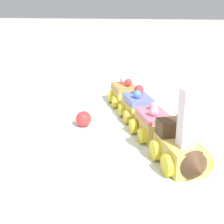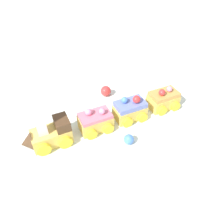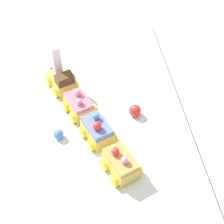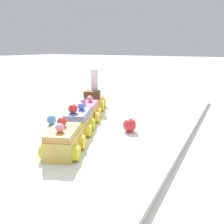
% 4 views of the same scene
% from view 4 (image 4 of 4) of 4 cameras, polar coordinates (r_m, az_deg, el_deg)
% --- Properties ---
extents(ground_plane, '(10.00, 10.00, 0.00)m').
position_cam_4_polar(ground_plane, '(0.55, -4.32, -4.14)').
color(ground_plane, beige).
extents(display_board, '(0.81, 0.44, 0.01)m').
position_cam_4_polar(display_board, '(0.54, -4.33, -3.55)').
color(display_board, silver).
rests_on(display_board, ground_plane).
extents(cake_train_locomotive, '(0.12, 0.09, 0.12)m').
position_cam_4_polar(cake_train_locomotive, '(0.67, -4.61, 3.42)').
color(cake_train_locomotive, '#E0BC56').
rests_on(cake_train_locomotive, display_board).
extents(cake_car_strawberry, '(0.09, 0.09, 0.06)m').
position_cam_4_polar(cake_car_strawberry, '(0.57, -6.57, 0.22)').
color(cake_car_strawberry, '#E0BC56').
rests_on(cake_car_strawberry, display_board).
extents(cake_car_blueberry, '(0.09, 0.09, 0.07)m').
position_cam_4_polar(cake_car_blueberry, '(0.48, -8.90, -2.59)').
color(cake_car_blueberry, '#E0BC56').
rests_on(cake_car_blueberry, display_board).
extents(cake_car_caramel, '(0.09, 0.09, 0.06)m').
position_cam_4_polar(cake_car_caramel, '(0.39, -12.57, -7.54)').
color(cake_car_caramel, '#E0BC56').
rests_on(cake_car_caramel, display_board).
extents(gumball_blue, '(0.02, 0.02, 0.02)m').
position_cam_4_polar(gumball_blue, '(0.55, -15.49, -1.98)').
color(gumball_blue, '#4C84E0').
rests_on(gumball_blue, display_board).
extents(gumball_red, '(0.03, 0.03, 0.03)m').
position_cam_4_polar(gumball_red, '(0.49, 4.60, -3.43)').
color(gumball_red, red).
rests_on(gumball_red, display_board).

